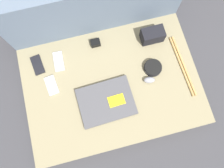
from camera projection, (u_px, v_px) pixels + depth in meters
name	position (u px, v px, depth m)	size (l,w,h in m)	color
ground_plane	(112.00, 89.00, 1.36)	(8.00, 8.00, 0.00)	#38383D
couch_seat	(112.00, 87.00, 1.30)	(1.00, 0.69, 0.11)	#847A5B
couch_backrest	(92.00, 6.00, 1.23)	(1.00, 0.20, 0.47)	slate
laptop	(106.00, 102.00, 1.21)	(0.31, 0.24, 0.03)	#47474C
computer_mouse	(149.00, 80.00, 1.23)	(0.07, 0.05, 0.03)	gray
speaker_puck	(153.00, 68.00, 1.25)	(0.10, 0.10, 0.03)	black
phone_silver	(38.00, 65.00, 1.27)	(0.07, 0.12, 0.01)	black
phone_black	(59.00, 61.00, 1.27)	(0.06, 0.12, 0.01)	#B7B7BC
phone_small	(52.00, 85.00, 1.24)	(0.07, 0.12, 0.01)	#B7B7BC
camera_pouch	(152.00, 35.00, 1.27)	(0.13, 0.08, 0.08)	black
charger_brick	(95.00, 43.00, 1.29)	(0.06, 0.04, 0.03)	black
drumstick_pair	(183.00, 66.00, 1.27)	(0.04, 0.37, 0.01)	tan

